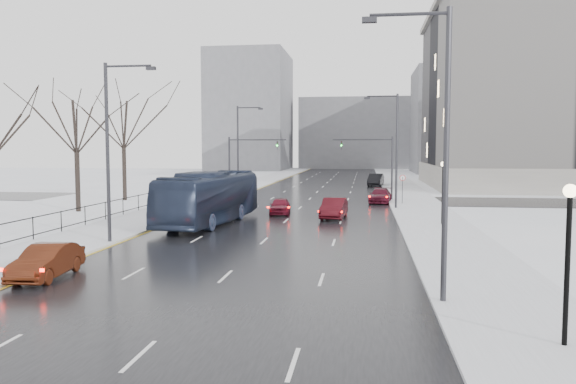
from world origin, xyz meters
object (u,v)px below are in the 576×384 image
at_px(streetlight_r_mid, 394,145).
at_px(bus, 210,198).
at_px(sedan_right_far, 380,196).
at_px(tree_park_d, 79,213).
at_px(sedan_right_near, 334,208).
at_px(sedan_left_near, 47,261).
at_px(tree_park_e, 125,201).
at_px(lamppost_r_near, 568,241).
at_px(sedan_right_distant, 376,180).
at_px(streetlight_r_near, 439,141).
at_px(mast_signal_right, 381,160).
at_px(streetlight_l_near, 111,143).
at_px(lamppost_r_mid, 443,183).
at_px(no_uturn_sign, 403,181).
at_px(sedan_center_near, 280,206).
at_px(streetlight_l_far, 240,146).
at_px(mast_signal_left, 239,160).

distance_m(streetlight_r_mid, bus, 17.74).
distance_m(streetlight_r_mid, sedan_right_far, 7.51).
relative_size(tree_park_d, sedan_right_near, 2.67).
relative_size(tree_park_d, sedan_left_near, 3.00).
height_order(tree_park_d, bus, tree_park_d).
distance_m(tree_park_d, tree_park_e, 10.01).
height_order(lamppost_r_near, sedan_right_distant, lamppost_r_near).
bearing_deg(streetlight_r_near, bus, 125.16).
bearing_deg(lamppost_r_near, streetlight_r_mid, 94.76).
bearing_deg(streetlight_r_mid, mast_signal_right, 96.00).
relative_size(tree_park_d, bus, 0.95).
relative_size(streetlight_r_mid, streetlight_l_near, 1.00).
xyz_separation_m(streetlight_l_near, sedan_left_near, (0.97, -8.23, -4.89)).
bearing_deg(bus, lamppost_r_mid, 9.64).
xyz_separation_m(tree_park_e, mast_signal_right, (25.53, 4.00, 4.11)).
relative_size(no_uturn_sign, sedan_center_near, 0.69).
bearing_deg(sedan_center_near, lamppost_r_near, -72.39).
xyz_separation_m(streetlight_r_mid, lamppost_r_near, (2.83, -34.00, -2.67)).
relative_size(streetlight_r_near, sedan_left_near, 2.40).
height_order(streetlight_l_near, sedan_right_near, streetlight_l_near).
bearing_deg(sedan_right_distant, no_uturn_sign, -77.96).
height_order(streetlight_r_near, lamppost_r_mid, streetlight_r_near).
bearing_deg(lamppost_r_near, sedan_right_far, 95.48).
bearing_deg(sedan_left_near, sedan_right_far, 62.98).
bearing_deg(sedan_left_near, streetlight_r_mid, 57.46).
xyz_separation_m(streetlight_l_near, streetlight_l_far, (0.00, 32.00, 0.00)).
distance_m(streetlight_r_near, bus, 23.31).
bearing_deg(mast_signal_right, tree_park_d, -150.88).
bearing_deg(bus, sedan_right_near, 31.03).
bearing_deg(sedan_center_near, tree_park_e, 147.44).
height_order(tree_park_d, streetlight_l_far, streetlight_l_far).
bearing_deg(sedan_left_near, bus, 78.95).
relative_size(mast_signal_left, sedan_right_far, 1.37).
bearing_deg(mast_signal_left, tree_park_e, -159.81).
xyz_separation_m(tree_park_d, bus, (12.72, -5.19, 1.87)).
relative_size(streetlight_l_far, lamppost_r_near, 2.34).
distance_m(streetlight_l_far, lamppost_r_near, 49.91).
xyz_separation_m(lamppost_r_near, sedan_left_near, (-18.20, 5.77, -2.22)).
height_order(streetlight_r_mid, sedan_right_near, streetlight_r_mid).
xyz_separation_m(tree_park_e, lamppost_r_mid, (29.20, -14.00, 2.94)).
xyz_separation_m(mast_signal_left, sedan_left_near, (0.13, -36.23, -3.38)).
distance_m(tree_park_e, sedan_right_near, 24.31).
bearing_deg(streetlight_r_mid, streetlight_l_far, 143.70).
xyz_separation_m(tree_park_d, mast_signal_left, (10.47, 14.00, 4.11)).
bearing_deg(streetlight_r_mid, streetlight_r_near, -90.00).
distance_m(streetlight_l_near, no_uturn_sign, 29.81).
height_order(lamppost_r_near, sedan_right_far, lamppost_r_near).
relative_size(sedan_left_near, sedan_right_far, 0.88).
xyz_separation_m(sedan_left_near, sedan_right_near, (10.60, 21.11, 0.09)).
distance_m(no_uturn_sign, sedan_right_far, 3.02).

